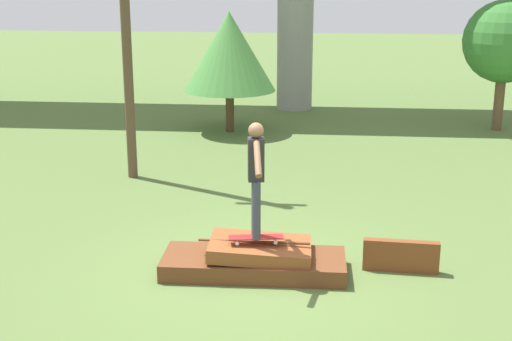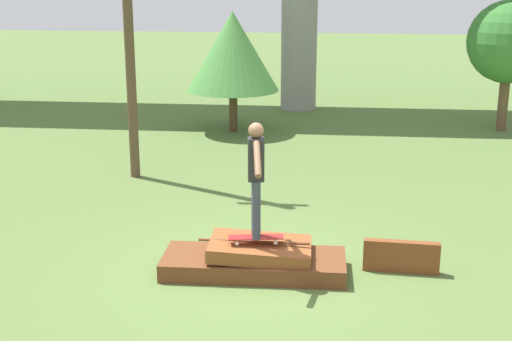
{
  "view_description": "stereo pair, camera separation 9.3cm",
  "coord_description": "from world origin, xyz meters",
  "px_view_note": "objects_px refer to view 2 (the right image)",
  "views": [
    {
      "loc": [
        0.96,
        -9.48,
        4.25
      ],
      "look_at": [
        0.04,
        -0.08,
        1.56
      ],
      "focal_mm": 50.0,
      "sensor_mm": 36.0,
      "label": 1
    },
    {
      "loc": [
        1.05,
        -9.47,
        4.25
      ],
      "look_at": [
        0.04,
        -0.08,
        1.56
      ],
      "focal_mm": 50.0,
      "sensor_mm": 36.0,
      "label": 2
    }
  ],
  "objects_px": {
    "tree_behind_left": "(509,42)",
    "skater": "(256,172)",
    "tree_behind_right": "(233,51)",
    "skateboard": "(256,238)"
  },
  "relations": [
    {
      "from": "skater",
      "to": "tree_behind_left",
      "type": "bearing_deg",
      "value": 61.12
    },
    {
      "from": "tree_behind_left",
      "to": "tree_behind_right",
      "type": "xyz_separation_m",
      "value": [
        -7.23,
        -0.91,
        -0.22
      ]
    },
    {
      "from": "skateboard",
      "to": "tree_behind_left",
      "type": "height_order",
      "value": "tree_behind_left"
    },
    {
      "from": "tree_behind_left",
      "to": "skater",
      "type": "bearing_deg",
      "value": -118.88
    },
    {
      "from": "skater",
      "to": "tree_behind_left",
      "type": "height_order",
      "value": "tree_behind_left"
    },
    {
      "from": "tree_behind_right",
      "to": "skateboard",
      "type": "bearing_deg",
      "value": -80.13
    },
    {
      "from": "tree_behind_right",
      "to": "tree_behind_left",
      "type": "bearing_deg",
      "value": 7.22
    },
    {
      "from": "skater",
      "to": "tree_behind_right",
      "type": "height_order",
      "value": "tree_behind_right"
    },
    {
      "from": "tree_behind_left",
      "to": "tree_behind_right",
      "type": "height_order",
      "value": "tree_behind_left"
    },
    {
      "from": "skater",
      "to": "tree_behind_left",
      "type": "xyz_separation_m",
      "value": [
        5.61,
        10.18,
        0.83
      ]
    }
  ]
}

